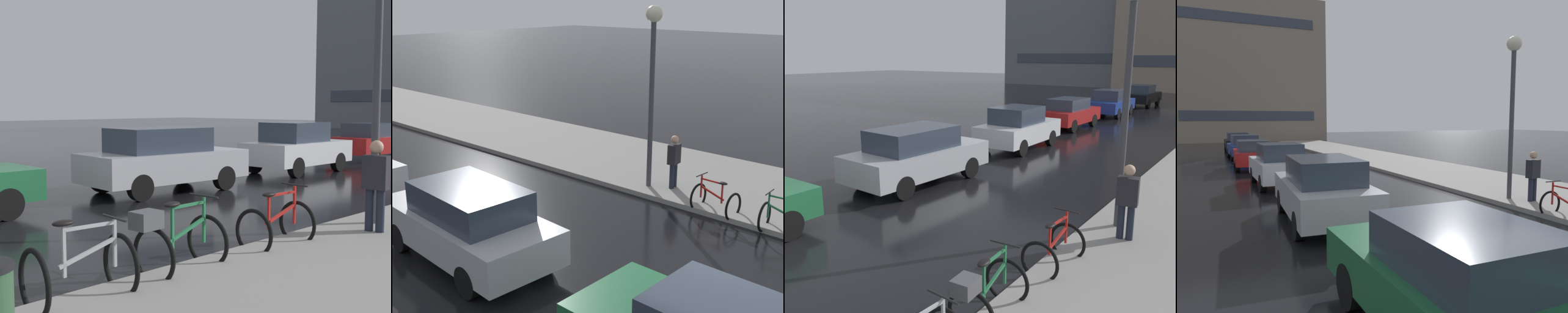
% 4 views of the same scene
% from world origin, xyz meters
% --- Properties ---
extents(ground_plane, '(140.00, 140.00, 0.00)m').
position_xyz_m(ground_plane, '(0.00, 0.00, 0.00)').
color(ground_plane, black).
extents(sidewalk_kerb, '(4.80, 60.00, 0.14)m').
position_xyz_m(sidewalk_kerb, '(6.00, 10.00, 0.07)').
color(sidewalk_kerb, gray).
rests_on(sidewalk_kerb, ground).
extents(bicycle_third, '(0.77, 1.12, 1.00)m').
position_xyz_m(bicycle_third, '(3.84, 2.44, 0.40)').
color(bicycle_third, black).
rests_on(bicycle_third, ground).
extents(car_green, '(1.87, 4.23, 1.49)m').
position_xyz_m(car_green, '(-2.02, -0.82, 0.76)').
color(car_green, '#1E6038').
rests_on(car_green, ground).
extents(car_silver, '(2.18, 4.47, 1.67)m').
position_xyz_m(car_silver, '(-1.82, 5.07, 0.85)').
color(car_silver, '#B2B5BA').
rests_on(car_silver, ground).
extents(car_white, '(1.88, 3.95, 1.68)m').
position_xyz_m(car_white, '(-1.80, 10.99, 0.84)').
color(car_white, silver).
rests_on(car_white, ground).
extents(car_red, '(1.96, 3.95, 1.53)m').
position_xyz_m(car_red, '(-2.12, 16.79, 0.79)').
color(car_red, '#AD1919').
rests_on(car_red, ground).
extents(car_blue, '(1.98, 4.13, 1.59)m').
position_xyz_m(car_blue, '(-1.92, 22.58, 0.79)').
color(car_blue, navy).
rests_on(car_blue, ground).
extents(car_black, '(2.04, 4.10, 1.53)m').
position_xyz_m(car_black, '(-1.78, 28.99, 0.77)').
color(car_black, black).
rests_on(car_black, ground).
extents(pedestrian, '(0.43, 0.29, 1.66)m').
position_xyz_m(pedestrian, '(4.55, 4.18, 0.93)').
color(pedestrian, '#1E2333').
rests_on(pedestrian, ground).
extents(streetlamp, '(0.45, 0.45, 5.15)m').
position_xyz_m(streetlamp, '(4.21, 4.78, 3.64)').
color(streetlamp, '#424247').
rests_on(streetlamp, ground).
extents(building_facade_main, '(18.15, 9.40, 16.92)m').
position_xyz_m(building_facade_main, '(0.88, 46.30, 8.46)').
color(building_facade_main, gray).
rests_on(building_facade_main, ground).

